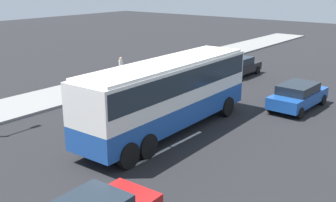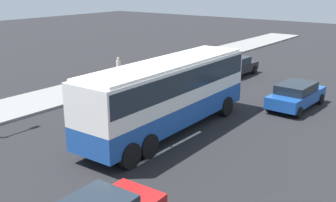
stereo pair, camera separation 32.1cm
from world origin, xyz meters
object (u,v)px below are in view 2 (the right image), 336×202
object	(u,v)px
coach_bus	(169,89)
pedestrian_near_curb	(118,66)
car_black_sedan	(235,66)
car_blue_saloon	(296,95)

from	to	relation	value
coach_bus	pedestrian_near_curb	distance (m)	11.41
car_black_sedan	pedestrian_near_curb	world-z (taller)	pedestrian_near_curb
pedestrian_near_curb	car_blue_saloon	bearing A→B (deg)	-114.73
car_blue_saloon	pedestrian_near_curb	size ratio (longest dim) A/B	2.87
pedestrian_near_curb	car_black_sedan	bearing A→B (deg)	-73.80
coach_bus	car_black_sedan	bearing A→B (deg)	12.82
coach_bus	car_blue_saloon	world-z (taller)	coach_bus
coach_bus	car_blue_saloon	bearing A→B (deg)	-26.72
car_black_sedan	pedestrian_near_curb	size ratio (longest dim) A/B	2.87
car_blue_saloon	car_black_sedan	size ratio (longest dim) A/B	1.00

